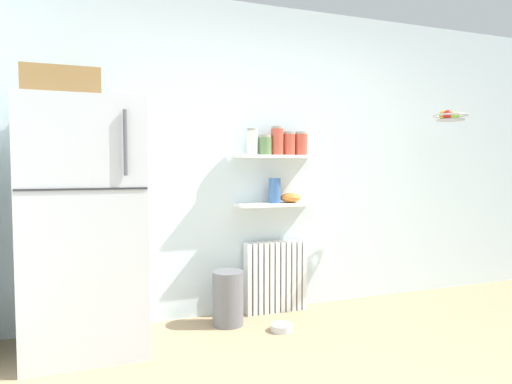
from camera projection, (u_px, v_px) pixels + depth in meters
back_wall at (272, 160)px, 3.84m from camera, size 7.04×0.10×2.60m
refrigerator at (85, 220)px, 2.96m from camera, size 0.76×0.74×1.85m
radiator at (275, 276)px, 3.77m from camera, size 0.54×0.12×0.60m
wall_shelf_lower at (277, 204)px, 3.70m from camera, size 0.69×0.22×0.02m
wall_shelf_upper at (277, 157)px, 3.68m from camera, size 0.69×0.22×0.02m
storage_jar_0 at (252, 142)px, 3.60m from camera, size 0.09×0.09×0.21m
storage_jar_1 at (265, 145)px, 3.64m from camera, size 0.12×0.12×0.16m
storage_jar_2 at (277, 141)px, 3.67m from camera, size 0.10×0.10×0.24m
storage_jar_3 at (289, 144)px, 3.71m from camera, size 0.10×0.10×0.20m
storage_jar_4 at (301, 144)px, 3.75m from camera, size 0.11×0.11×0.20m
vase at (275, 190)px, 3.69m from camera, size 0.10×0.10×0.21m
shelf_bowl at (290, 198)px, 3.74m from camera, size 0.18×0.18×0.08m
trash_bin at (228, 298)px, 3.45m from camera, size 0.24×0.24×0.42m
pet_food_bowl at (282, 328)px, 3.32m from camera, size 0.17×0.17×0.05m
hanging_fruit_basket at (450, 116)px, 3.81m from camera, size 0.29×0.29×0.10m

